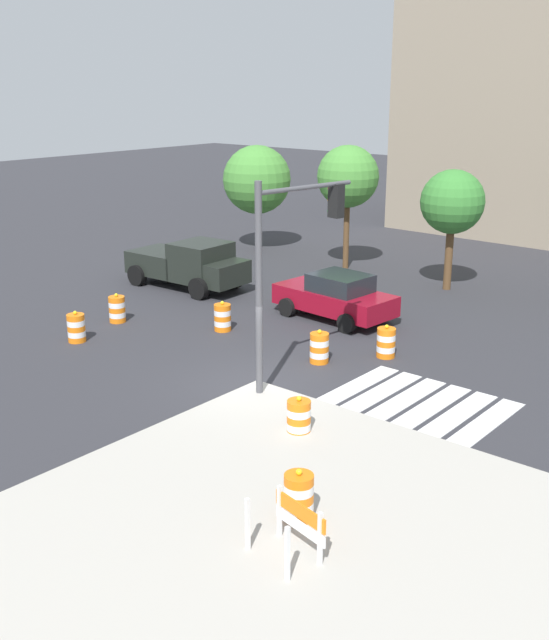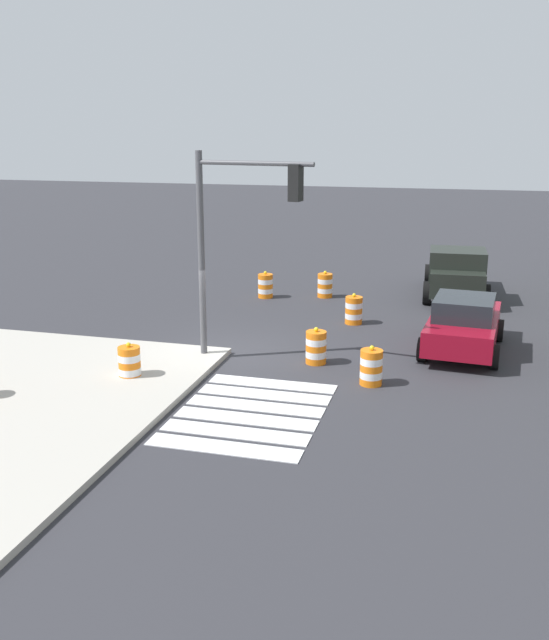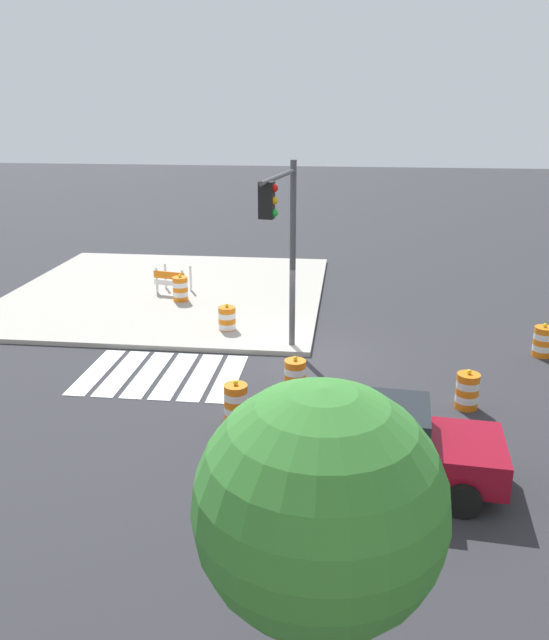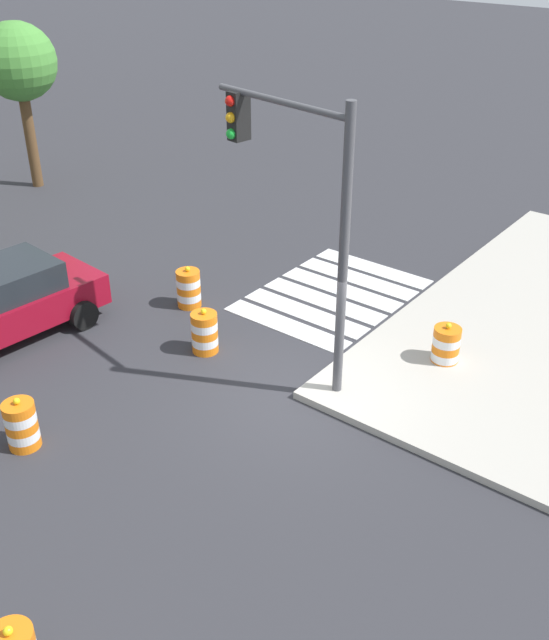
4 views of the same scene
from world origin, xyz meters
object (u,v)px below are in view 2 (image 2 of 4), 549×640
(sports_car, at_px, (464,324))
(pickup_truck, at_px, (456,272))
(traffic_barrel_near_corner, at_px, (130,364))
(traffic_barrel_median_far, at_px, (265,286))
(traffic_barrel_median_near, at_px, (354,310))
(traffic_light_pole, at_px, (239,220))
(traffic_barrel_far_curb, at_px, (371,367))
(traffic_barrel_lane_center, at_px, (325,285))
(traffic_barrel_crosswalk_end, at_px, (316,347))

(sports_car, bearing_deg, pickup_truck, -177.24)
(pickup_truck, xyz_separation_m, traffic_barrel_near_corner, (11.59, -7.78, -0.52))
(traffic_barrel_median_far, bearing_deg, pickup_truck, 105.61)
(traffic_barrel_median_near, distance_m, traffic_light_pole, 6.36)
(sports_car, relative_size, traffic_barrel_near_corner, 4.35)
(traffic_barrel_far_curb, bearing_deg, traffic_barrel_near_corner, -77.32)
(traffic_barrel_far_curb, relative_size, traffic_light_pole, 0.19)
(sports_car, relative_size, traffic_barrel_median_near, 4.35)
(traffic_barrel_near_corner, relative_size, traffic_barrel_median_near, 1.00)
(traffic_barrel_median_near, relative_size, traffic_barrel_far_curb, 1.00)
(traffic_barrel_lane_center, bearing_deg, traffic_barrel_crosswalk_end, 9.31)
(sports_car, height_order, traffic_barrel_median_near, sports_car)
(pickup_truck, relative_size, traffic_barrel_median_far, 5.12)
(traffic_barrel_far_curb, bearing_deg, traffic_barrel_median_far, -148.49)
(traffic_light_pole, bearing_deg, traffic_barrel_median_far, -169.18)
(sports_car, xyz_separation_m, traffic_barrel_median_far, (-4.90, -7.27, -0.36))
(traffic_barrel_lane_center, height_order, traffic_light_pole, traffic_light_pole)
(traffic_barrel_crosswalk_end, bearing_deg, traffic_light_pole, -75.15)
(sports_car, bearing_deg, traffic_barrel_median_near, -121.25)
(traffic_barrel_median_far, bearing_deg, traffic_light_pole, 10.82)
(pickup_truck, height_order, traffic_light_pole, traffic_light_pole)
(pickup_truck, relative_size, traffic_barrel_median_near, 5.12)
(pickup_truck, bearing_deg, traffic_barrel_lane_center, -74.93)
(traffic_barrel_lane_center, bearing_deg, traffic_barrel_near_corner, -16.25)
(traffic_barrel_crosswalk_end, height_order, traffic_barrel_far_curb, same)
(traffic_barrel_near_corner, bearing_deg, sports_car, 120.37)
(pickup_truck, relative_size, traffic_barrel_lane_center, 5.12)
(sports_car, xyz_separation_m, traffic_barrel_lane_center, (-5.55, -5.11, -0.36))
(traffic_barrel_median_near, xyz_separation_m, traffic_barrel_median_far, (-2.79, -3.80, 0.00))
(traffic_barrel_median_far, bearing_deg, traffic_barrel_crosswalk_end, 25.92)
(traffic_barrel_near_corner, distance_m, traffic_light_pole, 4.63)
(pickup_truck, xyz_separation_m, traffic_barrel_crosswalk_end, (9.00, -3.51, -0.52))
(sports_car, xyz_separation_m, traffic_barrel_median_near, (-2.11, -3.47, -0.36))
(traffic_barrel_near_corner, bearing_deg, pickup_truck, 146.12)
(traffic_barrel_crosswalk_end, xyz_separation_m, traffic_barrel_far_curb, (1.25, 1.66, 0.00))
(pickup_truck, height_order, traffic_barrel_near_corner, pickup_truck)
(sports_car, relative_size, traffic_barrel_lane_center, 4.35)
(pickup_truck, distance_m, traffic_barrel_lane_center, 4.97)
(traffic_light_pole, bearing_deg, traffic_barrel_crosswalk_end, 104.85)
(pickup_truck, xyz_separation_m, traffic_barrel_lane_center, (1.29, -4.78, -0.52))
(traffic_barrel_near_corner, xyz_separation_m, traffic_barrel_median_far, (-9.65, 0.84, 0.00))
(sports_car, distance_m, traffic_barrel_lane_center, 7.55)
(traffic_barrel_lane_center, bearing_deg, traffic_barrel_median_far, -73.21)
(traffic_barrel_median_near, bearing_deg, traffic_barrel_far_curb, 13.21)
(sports_car, height_order, traffic_barrel_far_curb, sports_car)
(traffic_barrel_median_far, height_order, traffic_barrel_lane_center, same)
(pickup_truck, distance_m, traffic_barrel_far_curb, 10.43)
(pickup_truck, height_order, traffic_barrel_median_far, pickup_truck)
(pickup_truck, distance_m, traffic_barrel_median_far, 7.23)
(traffic_barrel_crosswalk_end, distance_m, traffic_light_pole, 4.02)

